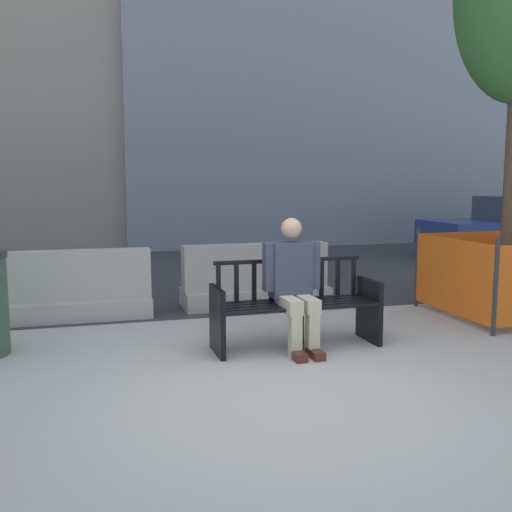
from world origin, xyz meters
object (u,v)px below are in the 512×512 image
Objects in this scene: seated_person at (294,281)px; jersey_barrier_centre at (256,280)px; construction_fence at (506,273)px; jersey_barrier_left at (68,291)px; street_bench at (295,308)px.

seated_person is 2.14m from jersey_barrier_centre.
seated_person is 0.81× the size of construction_fence.
jersey_barrier_centre and jersey_barrier_left have the same top height.
seated_person reaches higher than jersey_barrier_centre.
jersey_barrier_left is 1.24× the size of construction_fence.
street_bench is 1.05× the size of construction_fence.
jersey_barrier_left is at bearing -177.02° from jersey_barrier_centre.
street_bench is 2.98m from jersey_barrier_left.
street_bench is 0.85× the size of jersey_barrier_left.
street_bench reaches higher than jersey_barrier_left.
street_bench is at bearing -40.02° from jersey_barrier_left.
street_bench is at bearing -94.36° from jersey_barrier_centre.
construction_fence reaches higher than street_bench.
seated_person is 3.11m from construction_fence.
jersey_barrier_left is at bearing 165.76° from construction_fence.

